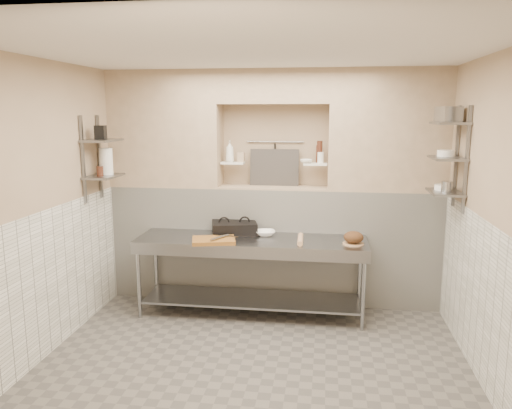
% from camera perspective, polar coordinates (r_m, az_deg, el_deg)
% --- Properties ---
extents(floor, '(4.00, 3.90, 0.10)m').
position_cam_1_polar(floor, '(4.87, -0.38, -18.46)').
color(floor, '#5E5853').
rests_on(floor, ground).
extents(ceiling, '(4.00, 3.90, 0.10)m').
position_cam_1_polar(ceiling, '(4.29, -0.43, 17.76)').
color(ceiling, silver).
rests_on(ceiling, ground).
extents(wall_left, '(0.10, 3.90, 2.80)m').
position_cam_1_polar(wall_left, '(5.07, -23.98, -0.72)').
color(wall_left, tan).
rests_on(wall_left, ground).
extents(wall_right, '(0.10, 3.90, 2.80)m').
position_cam_1_polar(wall_right, '(4.54, 26.14, -2.12)').
color(wall_right, tan).
rests_on(wall_right, ground).
extents(wall_back, '(4.00, 0.10, 2.80)m').
position_cam_1_polar(wall_back, '(6.31, 2.24, 2.23)').
color(wall_back, tan).
rests_on(wall_back, ground).
extents(wall_front, '(4.00, 0.10, 2.80)m').
position_cam_1_polar(wall_front, '(2.47, -7.31, -11.14)').
color(wall_front, tan).
rests_on(wall_front, ground).
extents(backwall_lower, '(4.00, 0.40, 1.40)m').
position_cam_1_polar(backwall_lower, '(6.21, 1.96, -4.51)').
color(backwall_lower, white).
rests_on(backwall_lower, floor).
extents(alcove_sill, '(1.30, 0.40, 0.02)m').
position_cam_1_polar(alcove_sill, '(6.06, 2.01, 1.99)').
color(alcove_sill, tan).
rests_on(alcove_sill, backwall_lower).
extents(backwall_pillar_left, '(1.35, 0.40, 1.40)m').
position_cam_1_polar(backwall_pillar_left, '(6.28, -10.21, 8.45)').
color(backwall_pillar_left, tan).
rests_on(backwall_pillar_left, backwall_lower).
extents(backwall_pillar_right, '(1.35, 0.40, 1.40)m').
position_cam_1_polar(backwall_pillar_right, '(6.01, 14.85, 8.18)').
color(backwall_pillar_right, tan).
rests_on(backwall_pillar_right, backwall_lower).
extents(backwall_header, '(1.30, 0.40, 0.40)m').
position_cam_1_polar(backwall_header, '(6.00, 2.08, 13.29)').
color(backwall_header, tan).
rests_on(backwall_header, backwall_lower).
extents(wainscot_left, '(0.02, 3.90, 1.40)m').
position_cam_1_polar(wainscot_left, '(5.21, -22.84, -8.32)').
color(wainscot_left, white).
rests_on(wainscot_left, floor).
extents(wainscot_right, '(0.02, 3.90, 1.40)m').
position_cam_1_polar(wainscot_right, '(4.71, 24.74, -10.45)').
color(wainscot_right, white).
rests_on(wainscot_right, floor).
extents(alcove_shelf_left, '(0.28, 0.16, 0.02)m').
position_cam_1_polar(alcove_shelf_left, '(6.10, -2.67, 4.78)').
color(alcove_shelf_left, white).
rests_on(alcove_shelf_left, backwall_lower).
extents(alcove_shelf_right, '(0.28, 0.16, 0.02)m').
position_cam_1_polar(alcove_shelf_right, '(6.00, 6.80, 4.62)').
color(alcove_shelf_right, white).
rests_on(alcove_shelf_right, backwall_lower).
extents(utensil_rail, '(0.70, 0.02, 0.02)m').
position_cam_1_polar(utensil_rail, '(6.18, 2.20, 7.18)').
color(utensil_rail, gray).
rests_on(utensil_rail, wall_back).
extents(hanging_steel, '(0.02, 0.02, 0.30)m').
position_cam_1_polar(hanging_steel, '(6.17, 2.17, 5.59)').
color(hanging_steel, black).
rests_on(hanging_steel, utensil_rail).
extents(splash_panel, '(0.60, 0.08, 0.45)m').
position_cam_1_polar(splash_panel, '(6.13, 2.12, 4.25)').
color(splash_panel, '#383330').
rests_on(splash_panel, alcove_sill).
extents(shelf_rail_left_a, '(0.03, 0.03, 0.95)m').
position_cam_1_polar(shelf_rail_left_a, '(6.07, -17.45, 5.23)').
color(shelf_rail_left_a, slate).
rests_on(shelf_rail_left_a, wall_left).
extents(shelf_rail_left_b, '(0.03, 0.03, 0.95)m').
position_cam_1_polar(shelf_rail_left_b, '(5.71, -19.16, 4.83)').
color(shelf_rail_left_b, slate).
rests_on(shelf_rail_left_b, wall_left).
extents(wall_shelf_left_lower, '(0.30, 0.50, 0.02)m').
position_cam_1_polar(wall_shelf_left_lower, '(5.85, -16.98, 3.11)').
color(wall_shelf_left_lower, slate).
rests_on(wall_shelf_left_lower, wall_left).
extents(wall_shelf_left_upper, '(0.30, 0.50, 0.03)m').
position_cam_1_polar(wall_shelf_left_upper, '(5.82, -17.19, 7.01)').
color(wall_shelf_left_upper, slate).
rests_on(wall_shelf_left_upper, wall_left).
extents(shelf_rail_right_a, '(0.03, 0.03, 1.05)m').
position_cam_1_polar(shelf_rail_right_a, '(5.65, 21.90, 5.10)').
color(shelf_rail_right_a, slate).
rests_on(shelf_rail_right_a, wall_right).
extents(shelf_rail_right_b, '(0.03, 0.03, 1.05)m').
position_cam_1_polar(shelf_rail_right_b, '(5.26, 22.93, 4.69)').
color(shelf_rail_right_b, slate).
rests_on(shelf_rail_right_b, wall_right).
extents(wall_shelf_right_lower, '(0.30, 0.50, 0.02)m').
position_cam_1_polar(wall_shelf_right_lower, '(5.46, 20.77, 1.32)').
color(wall_shelf_right_lower, slate).
rests_on(wall_shelf_right_lower, wall_right).
extents(wall_shelf_right_mid, '(0.30, 0.50, 0.02)m').
position_cam_1_polar(wall_shelf_right_mid, '(5.42, 21.01, 4.97)').
color(wall_shelf_right_mid, slate).
rests_on(wall_shelf_right_mid, wall_right).
extents(wall_shelf_right_upper, '(0.30, 0.50, 0.03)m').
position_cam_1_polar(wall_shelf_right_upper, '(5.40, 21.26, 8.66)').
color(wall_shelf_right_upper, slate).
rests_on(wall_shelf_right_upper, wall_right).
extents(prep_table, '(2.60, 0.70, 0.90)m').
position_cam_1_polar(prep_table, '(5.71, -0.55, -6.46)').
color(prep_table, gray).
rests_on(prep_table, floor).
extents(panini_press, '(0.59, 0.49, 0.14)m').
position_cam_1_polar(panini_press, '(5.87, -2.49, -2.67)').
color(panini_press, black).
rests_on(panini_press, prep_table).
extents(cutting_board, '(0.53, 0.43, 0.04)m').
position_cam_1_polar(cutting_board, '(5.51, -4.86, -4.11)').
color(cutting_board, brown).
rests_on(cutting_board, prep_table).
extents(knife_blade, '(0.27, 0.08, 0.01)m').
position_cam_1_polar(knife_blade, '(5.59, -3.32, -3.58)').
color(knife_blade, gray).
rests_on(knife_blade, cutting_board).
extents(tongs, '(0.16, 0.26, 0.03)m').
position_cam_1_polar(tongs, '(5.48, -4.18, -3.77)').
color(tongs, gray).
rests_on(tongs, cutting_board).
extents(mixing_bowl, '(0.28, 0.28, 0.06)m').
position_cam_1_polar(mixing_bowl, '(5.79, 1.06, -3.28)').
color(mixing_bowl, white).
rests_on(mixing_bowl, prep_table).
extents(rolling_pin, '(0.07, 0.40, 0.06)m').
position_cam_1_polar(rolling_pin, '(5.52, 5.10, -3.99)').
color(rolling_pin, tan).
rests_on(rolling_pin, prep_table).
extents(bread_board, '(0.23, 0.23, 0.01)m').
position_cam_1_polar(bread_board, '(5.52, 11.06, -4.40)').
color(bread_board, tan).
rests_on(bread_board, prep_table).
extents(bread_loaf, '(0.21, 0.21, 0.13)m').
position_cam_1_polar(bread_loaf, '(5.50, 11.09, -3.69)').
color(bread_loaf, '#4C2D19').
rests_on(bread_loaf, bread_board).
extents(bottle_soap, '(0.10, 0.10, 0.26)m').
position_cam_1_polar(bottle_soap, '(6.06, -3.02, 6.08)').
color(bottle_soap, white).
rests_on(bottle_soap, alcove_shelf_left).
extents(jar_alcove, '(0.08, 0.08, 0.12)m').
position_cam_1_polar(jar_alcove, '(6.07, -1.73, 5.43)').
color(jar_alcove, tan).
rests_on(jar_alcove, alcove_shelf_left).
extents(bowl_alcove, '(0.18, 0.18, 0.05)m').
position_cam_1_polar(bowl_alcove, '(5.96, 5.76, 4.95)').
color(bowl_alcove, white).
rests_on(bowl_alcove, alcove_shelf_right).
extents(condiment_a, '(0.06, 0.06, 0.21)m').
position_cam_1_polar(condiment_a, '(6.02, 7.15, 5.75)').
color(condiment_a, '#3E1E13').
rests_on(condiment_a, alcove_shelf_right).
extents(condiment_b, '(0.07, 0.07, 0.26)m').
position_cam_1_polar(condiment_b, '(6.01, 7.28, 6.00)').
color(condiment_b, '#3E1E13').
rests_on(condiment_b, alcove_shelf_right).
extents(condiment_c, '(0.08, 0.08, 0.13)m').
position_cam_1_polar(condiment_c, '(5.99, 7.40, 5.34)').
color(condiment_c, white).
rests_on(condiment_c, alcove_shelf_right).
extents(jug_left, '(0.15, 0.15, 0.30)m').
position_cam_1_polar(jug_left, '(5.90, -16.76, 4.75)').
color(jug_left, white).
rests_on(jug_left, wall_shelf_left_lower).
extents(jar_left, '(0.07, 0.07, 0.11)m').
position_cam_1_polar(jar_left, '(5.76, -17.40, 3.66)').
color(jar_left, '#3E1E13').
rests_on(jar_left, wall_shelf_left_lower).
extents(box_left_upper, '(0.12, 0.12, 0.15)m').
position_cam_1_polar(box_left_upper, '(5.79, -17.34, 7.87)').
color(box_left_upper, black).
rests_on(box_left_upper, wall_shelf_left_upper).
extents(bowl_right, '(0.18, 0.18, 0.05)m').
position_cam_1_polar(bowl_right, '(5.53, 20.63, 1.85)').
color(bowl_right, white).
rests_on(bowl_right, wall_shelf_right_lower).
extents(canister_right, '(0.11, 0.11, 0.11)m').
position_cam_1_polar(canister_right, '(5.39, 20.98, 1.91)').
color(canister_right, gray).
rests_on(canister_right, wall_shelf_right_lower).
extents(bowl_right_mid, '(0.17, 0.17, 0.06)m').
position_cam_1_polar(bowl_right_mid, '(5.49, 20.88, 5.51)').
color(bowl_right_mid, white).
rests_on(bowl_right_mid, wall_shelf_right_mid).
extents(basket_right, '(0.25, 0.28, 0.15)m').
position_cam_1_polar(basket_right, '(5.48, 21.14, 9.61)').
color(basket_right, gray).
rests_on(basket_right, wall_shelf_right_upper).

